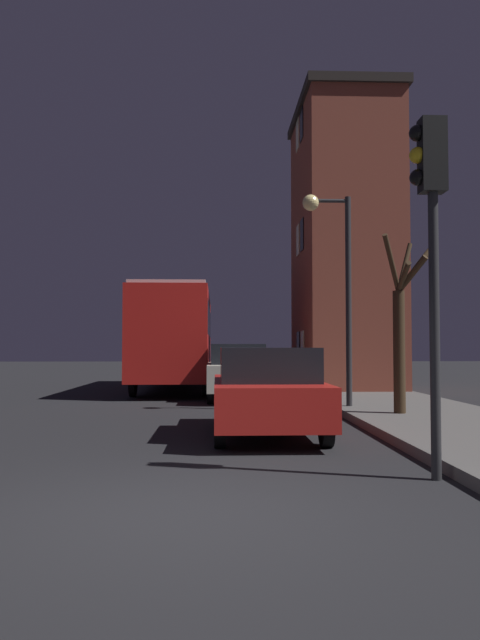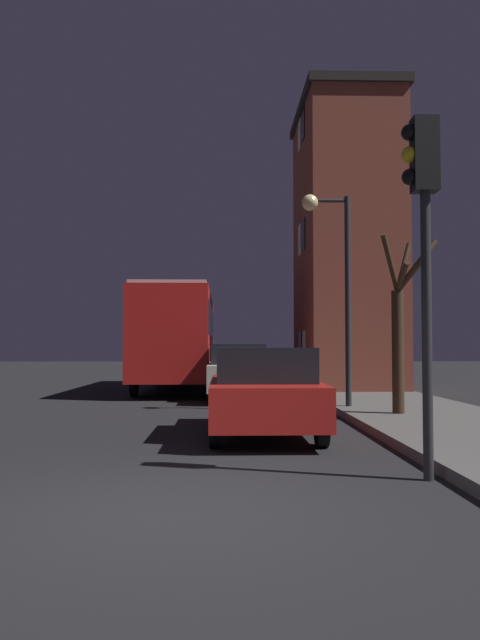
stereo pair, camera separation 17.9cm
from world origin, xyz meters
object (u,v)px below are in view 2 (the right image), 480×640
at_px(traffic_light, 423,218).
at_px(car_far_lane, 242,365).
at_px(bare_tree, 401,325).
at_px(bus, 178,332).
at_px(car_mid_lane, 238,371).
at_px(car_near_lane, 263,390).
at_px(streetlamp, 333,260).

xyz_separation_m(traffic_light, car_far_lane, (-1.53, 20.86, -2.35)).
bearing_deg(car_far_lane, bare_tree, -79.08).
xyz_separation_m(traffic_light, bus, (-4.04, 15.54, -0.99)).
relative_size(bare_tree, car_mid_lane, 0.81).
bearing_deg(car_mid_lane, car_near_lane, -87.90).
height_order(streetlamp, car_far_lane, streetlamp).
bearing_deg(traffic_light, bare_tree, 76.57).
xyz_separation_m(bare_tree, car_near_lane, (-3.05, -1.97, -1.24)).
xyz_separation_m(bus, car_far_lane, (2.51, 5.31, -1.36)).
distance_m(bus, car_mid_lane, 4.90).
height_order(bus, car_mid_lane, bus).
xyz_separation_m(bare_tree, car_far_lane, (-2.91, 15.07, -1.28)).
xyz_separation_m(streetlamp, car_far_lane, (-1.78, 13.42, -2.88)).
height_order(bare_tree, bus, bare_tree).
bearing_deg(streetlamp, car_far_lane, 97.53).
distance_m(bare_tree, car_mid_lane, 6.54).
xyz_separation_m(car_near_lane, car_mid_lane, (-0.27, 7.48, 0.06)).
xyz_separation_m(traffic_light, bare_tree, (1.38, 5.78, -1.07)).
distance_m(car_mid_lane, car_far_lane, 9.58).
relative_size(car_near_lane, car_mid_lane, 0.95).
height_order(streetlamp, car_mid_lane, streetlamp).
xyz_separation_m(streetlamp, traffic_light, (-0.25, -7.43, -0.53)).
relative_size(bare_tree, car_near_lane, 0.85).
relative_size(traffic_light, car_mid_lane, 0.92).
height_order(bare_tree, car_near_lane, bare_tree).
bearing_deg(bare_tree, bus, 119.05).
relative_size(car_near_lane, car_far_lane, 1.14).
height_order(car_near_lane, car_far_lane, car_near_lane).
distance_m(traffic_light, bus, 16.09).
xyz_separation_m(traffic_light, car_mid_lane, (-1.95, 11.29, -2.25)).
bearing_deg(bus, streetlamp, -62.14).
distance_m(streetlamp, bare_tree, 2.56).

